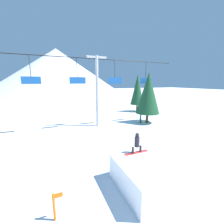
% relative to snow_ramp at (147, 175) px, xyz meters
% --- Properties ---
extents(ground_plane, '(220.00, 220.00, 0.00)m').
position_rel_snow_ramp_xyz_m(ground_plane, '(0.83, -0.07, -0.71)').
color(ground_plane, white).
extents(mountain_ridge, '(62.87, 62.87, 21.24)m').
position_rel_snow_ramp_xyz_m(mountain_ridge, '(0.83, 75.30, 9.91)').
color(mountain_ridge, silver).
rests_on(mountain_ridge, ground_plane).
extents(snow_ramp, '(2.91, 3.25, 1.42)m').
position_rel_snow_ramp_xyz_m(snow_ramp, '(0.00, 0.00, 0.00)').
color(snow_ramp, white).
rests_on(snow_ramp, ground_plane).
extents(snowboarder, '(1.49, 0.29, 1.22)m').
position_rel_snow_ramp_xyz_m(snowboarder, '(0.08, 1.18, 1.30)').
color(snowboarder, '#B22D2D').
rests_on(snowboarder, snow_ramp).
extents(chairlift, '(21.94, 0.44, 8.52)m').
position_rel_snow_ramp_xyz_m(chairlift, '(1.15, 11.84, 4.49)').
color(chairlift, '#B2B2B7').
rests_on(chairlift, ground_plane).
extents(pine_tree_near, '(3.16, 3.16, 6.74)m').
position_rel_snow_ramp_xyz_m(pine_tree_near, '(7.83, 10.68, 3.31)').
color(pine_tree_near, '#4C3823').
rests_on(pine_tree_near, ground_plane).
extents(pine_tree_far, '(2.47, 2.47, 6.81)m').
position_rel_snow_ramp_xyz_m(pine_tree_far, '(10.83, 17.97, 3.35)').
color(pine_tree_far, '#4C3823').
rests_on(pine_tree_far, ground_plane).
extents(trail_marker, '(0.41, 0.10, 1.20)m').
position_rel_snow_ramp_xyz_m(trail_marker, '(-4.53, -0.12, -0.06)').
color(trail_marker, orange).
rests_on(trail_marker, ground_plane).
extents(distant_skier, '(0.24, 0.24, 1.23)m').
position_rel_snow_ramp_xyz_m(distant_skier, '(6.88, 10.84, -0.04)').
color(distant_skier, black).
rests_on(distant_skier, ground_plane).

